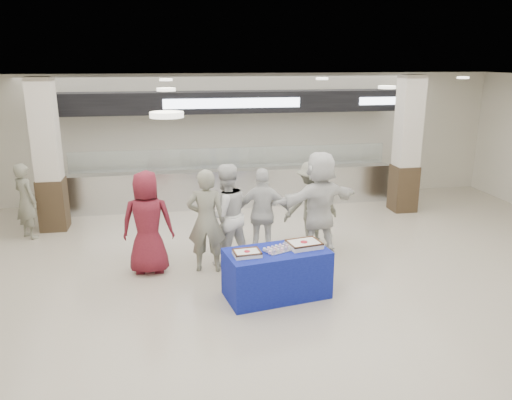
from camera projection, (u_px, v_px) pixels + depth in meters
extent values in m
plane|color=beige|center=(278.00, 304.00, 7.48)|extent=(14.00, 14.00, 0.00)
cube|color=silver|center=(232.00, 187.00, 12.48)|extent=(8.00, 0.80, 0.90)
cube|color=silver|center=(232.00, 169.00, 12.35)|extent=(8.00, 0.85, 0.04)
cube|color=white|center=(233.00, 158.00, 11.97)|extent=(7.60, 0.02, 0.50)
cube|color=black|center=(231.00, 102.00, 11.90)|extent=(8.40, 0.70, 0.50)
cube|color=white|center=(233.00, 103.00, 11.56)|extent=(3.20, 0.03, 0.22)
cube|color=white|center=(387.00, 101.00, 12.19)|extent=(1.40, 0.03, 0.18)
cube|color=#342617|center=(53.00, 204.00, 10.65)|extent=(0.55, 0.55, 1.10)
cube|color=beige|center=(45.00, 129.00, 10.21)|extent=(0.50, 0.50, 2.10)
cube|color=#342617|center=(403.00, 188.00, 11.98)|extent=(0.55, 0.55, 1.10)
cube|color=beige|center=(409.00, 121.00, 11.54)|extent=(0.50, 0.50, 2.10)
cube|color=#162599|center=(277.00, 273.00, 7.65)|extent=(1.66, 1.04, 0.75)
cube|color=white|center=(247.00, 254.00, 7.35)|extent=(0.42, 0.34, 0.06)
cube|color=#4C2B15|center=(247.00, 251.00, 7.34)|extent=(0.42, 0.34, 0.02)
cylinder|color=red|center=(247.00, 251.00, 7.34)|extent=(0.09, 0.09, 0.01)
cube|color=white|center=(304.00, 245.00, 7.68)|extent=(0.56, 0.47, 0.08)
cube|color=#4C2B15|center=(304.00, 241.00, 7.67)|extent=(0.56, 0.47, 0.02)
cylinder|color=red|center=(304.00, 242.00, 7.67)|extent=(0.13, 0.13, 0.01)
cube|color=#B0B0B5|center=(277.00, 250.00, 7.54)|extent=(0.45, 0.40, 0.01)
imported|color=maroon|center=(148.00, 223.00, 8.39)|extent=(0.91, 0.63, 1.78)
imported|color=slate|center=(206.00, 221.00, 8.45)|extent=(0.72, 0.53, 1.80)
imported|color=silver|center=(226.00, 215.00, 8.75)|extent=(1.08, 0.97, 1.82)
imported|color=silver|center=(263.00, 214.00, 9.03)|extent=(1.04, 0.58, 1.68)
imported|color=slate|center=(312.00, 205.00, 9.58)|extent=(1.16, 0.75, 1.69)
imported|color=white|center=(319.00, 204.00, 9.15)|extent=(1.91, 1.10, 1.96)
imported|color=slate|center=(26.00, 201.00, 10.07)|extent=(0.67, 0.66, 1.56)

